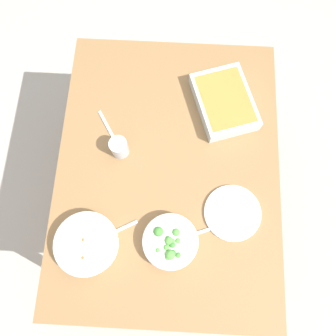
{
  "coord_description": "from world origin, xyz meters",
  "views": [
    {
      "loc": [
        0.38,
        0.02,
        2.02
      ],
      "look_at": [
        0.0,
        0.0,
        0.74
      ],
      "focal_mm": 35.33,
      "sensor_mm": 36.0,
      "label": 1
    }
  ],
  "objects_px": {
    "broccoli_bowl": "(170,242)",
    "spoon_by_broccoli": "(194,234)",
    "drink_cup": "(119,148)",
    "side_plate": "(233,213)",
    "baking_dish": "(224,102)",
    "spoon_by_stew": "(110,234)",
    "spoon_spare": "(111,133)",
    "stew_bowl": "(87,244)"
  },
  "relations": [
    {
      "from": "stew_bowl",
      "to": "spoon_by_broccoli",
      "type": "relative_size",
      "value": 1.39
    },
    {
      "from": "baking_dish",
      "to": "spoon_by_broccoli",
      "type": "bearing_deg",
      "value": -11.15
    },
    {
      "from": "baking_dish",
      "to": "spoon_spare",
      "type": "bearing_deg",
      "value": -71.72
    },
    {
      "from": "broccoli_bowl",
      "to": "spoon_spare",
      "type": "distance_m",
      "value": 0.51
    },
    {
      "from": "spoon_by_stew",
      "to": "spoon_spare",
      "type": "height_order",
      "value": "same"
    },
    {
      "from": "broccoli_bowl",
      "to": "spoon_spare",
      "type": "relative_size",
      "value": 1.3
    },
    {
      "from": "broccoli_bowl",
      "to": "drink_cup",
      "type": "relative_size",
      "value": 2.44
    },
    {
      "from": "side_plate",
      "to": "spoon_by_stew",
      "type": "relative_size",
      "value": 1.35
    },
    {
      "from": "spoon_by_broccoli",
      "to": "broccoli_bowl",
      "type": "bearing_deg",
      "value": -68.79
    },
    {
      "from": "broccoli_bowl",
      "to": "baking_dish",
      "type": "xyz_separation_m",
      "value": [
        -0.59,
        0.2,
        0.0
      ]
    },
    {
      "from": "broccoli_bowl",
      "to": "spoon_by_stew",
      "type": "relative_size",
      "value": 1.27
    },
    {
      "from": "broccoli_bowl",
      "to": "spoon_by_broccoli",
      "type": "relative_size",
      "value": 1.22
    },
    {
      "from": "broccoli_bowl",
      "to": "baking_dish",
      "type": "distance_m",
      "value": 0.62
    },
    {
      "from": "spoon_by_broccoli",
      "to": "spoon_by_stew",
      "type": "bearing_deg",
      "value": -87.06
    },
    {
      "from": "side_plate",
      "to": "spoon_by_stew",
      "type": "distance_m",
      "value": 0.48
    },
    {
      "from": "side_plate",
      "to": "baking_dish",
      "type": "bearing_deg",
      "value": -175.3
    },
    {
      "from": "broccoli_bowl",
      "to": "spoon_by_broccoli",
      "type": "bearing_deg",
      "value": 111.21
    },
    {
      "from": "stew_bowl",
      "to": "side_plate",
      "type": "relative_size",
      "value": 1.08
    },
    {
      "from": "baking_dish",
      "to": "spoon_spare",
      "type": "distance_m",
      "value": 0.49
    },
    {
      "from": "stew_bowl",
      "to": "drink_cup",
      "type": "distance_m",
      "value": 0.39
    },
    {
      "from": "side_plate",
      "to": "spoon_spare",
      "type": "xyz_separation_m",
      "value": [
        -0.31,
        -0.5,
        -0.0
      ]
    },
    {
      "from": "spoon_by_stew",
      "to": "spoon_spare",
      "type": "xyz_separation_m",
      "value": [
        -0.41,
        -0.04,
        0.0
      ]
    },
    {
      "from": "drink_cup",
      "to": "side_plate",
      "type": "bearing_deg",
      "value": 63.09
    },
    {
      "from": "broccoli_bowl",
      "to": "spoon_by_stew",
      "type": "distance_m",
      "value": 0.23
    },
    {
      "from": "stew_bowl",
      "to": "spoon_spare",
      "type": "relative_size",
      "value": 1.49
    },
    {
      "from": "drink_cup",
      "to": "side_plate",
      "type": "xyz_separation_m",
      "value": [
        0.23,
        0.46,
        -0.03
      ]
    },
    {
      "from": "stew_bowl",
      "to": "spoon_spare",
      "type": "bearing_deg",
      "value": 175.13
    },
    {
      "from": "baking_dish",
      "to": "drink_cup",
      "type": "relative_size",
      "value": 4.17
    },
    {
      "from": "stew_bowl",
      "to": "drink_cup",
      "type": "height_order",
      "value": "drink_cup"
    },
    {
      "from": "stew_bowl",
      "to": "broccoli_bowl",
      "type": "xyz_separation_m",
      "value": [
        -0.02,
        0.31,
        -0.0
      ]
    },
    {
      "from": "side_plate",
      "to": "spoon_spare",
      "type": "relative_size",
      "value": 1.38
    },
    {
      "from": "baking_dish",
      "to": "spoon_by_broccoli",
      "type": "height_order",
      "value": "baking_dish"
    },
    {
      "from": "spoon_by_broccoli",
      "to": "stew_bowl",
      "type": "bearing_deg",
      "value": -81.66
    },
    {
      "from": "side_plate",
      "to": "spoon_by_broccoli",
      "type": "relative_size",
      "value": 1.29
    },
    {
      "from": "drink_cup",
      "to": "baking_dish",
      "type": "bearing_deg",
      "value": 118.75
    },
    {
      "from": "side_plate",
      "to": "spoon_by_broccoli",
      "type": "bearing_deg",
      "value": -58.65
    },
    {
      "from": "stew_bowl",
      "to": "side_plate",
      "type": "xyz_separation_m",
      "value": [
        -0.15,
        0.54,
        -0.03
      ]
    },
    {
      "from": "stew_bowl",
      "to": "side_plate",
      "type": "bearing_deg",
      "value": 105.19
    },
    {
      "from": "stew_bowl",
      "to": "broccoli_bowl",
      "type": "distance_m",
      "value": 0.31
    },
    {
      "from": "drink_cup",
      "to": "side_plate",
      "type": "height_order",
      "value": "drink_cup"
    },
    {
      "from": "broccoli_bowl",
      "to": "side_plate",
      "type": "distance_m",
      "value": 0.27
    },
    {
      "from": "broccoli_bowl",
      "to": "spoon_by_broccoli",
      "type": "distance_m",
      "value": 0.1
    }
  ]
}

